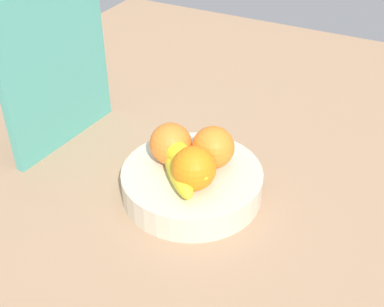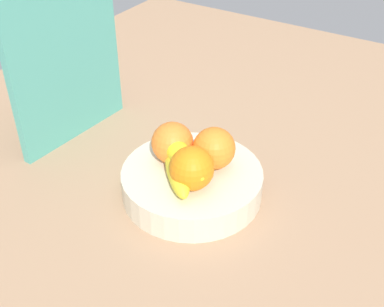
{
  "view_description": "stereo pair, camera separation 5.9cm",
  "coord_description": "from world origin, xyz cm",
  "views": [
    {
      "loc": [
        -65.64,
        -36.21,
        61.15
      ],
      "look_at": [
        -1.06,
        -2.85,
        9.33
      ],
      "focal_mm": 46.75,
      "sensor_mm": 36.0,
      "label": 1
    },
    {
      "loc": [
        -62.71,
        -41.37,
        61.15
      ],
      "look_at": [
        -1.06,
        -2.85,
        9.33
      ],
      "focal_mm": 46.75,
      "sensor_mm": 36.0,
      "label": 2
    }
  ],
  "objects": [
    {
      "name": "banana_bunch",
      "position": [
        -3.13,
        -1.28,
        8.43
      ],
      "size": [
        15.41,
        16.74,
        6.2
      ],
      "color": "yellow",
      "rests_on": "fruit_bowl"
    },
    {
      "name": "ground_plane",
      "position": [
        0.0,
        0.0,
        -1.5
      ],
      "size": [
        180.0,
        140.0,
        3.0
      ],
      "primitive_type": "cube",
      "color": "#A47E5E"
    },
    {
      "name": "cutting_board",
      "position": [
        3.22,
        30.11,
        18.0
      ],
      "size": [
        28.06,
        3.66,
        36.0
      ],
      "primitive_type": "cube",
      "rotation": [
        0.0,
        0.0,
        -0.07
      ],
      "color": "#4EA394",
      "rests_on": "ground_plane"
    },
    {
      "name": "orange_front_left",
      "position": [
        2.55,
        -5.34,
        9.26
      ],
      "size": [
        7.86,
        7.86,
        7.86
      ],
      "primitive_type": "sphere",
      "color": "orange",
      "rests_on": "fruit_bowl"
    },
    {
      "name": "orange_front_right",
      "position": [
        -0.08,
        2.08,
        9.26
      ],
      "size": [
        7.86,
        7.86,
        7.86
      ],
      "primitive_type": "sphere",
      "color": "orange",
      "rests_on": "fruit_bowl"
    },
    {
      "name": "orange_center",
      "position": [
        -4.71,
        -5.1,
        9.26
      ],
      "size": [
        7.86,
        7.86,
        7.86
      ],
      "primitive_type": "sphere",
      "color": "orange",
      "rests_on": "fruit_bowl"
    },
    {
      "name": "fruit_bowl",
      "position": [
        -1.06,
        -2.85,
        2.66
      ],
      "size": [
        26.17,
        26.17,
        5.33
      ],
      "primitive_type": "cylinder",
      "color": "beige",
      "rests_on": "ground_plane"
    }
  ]
}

